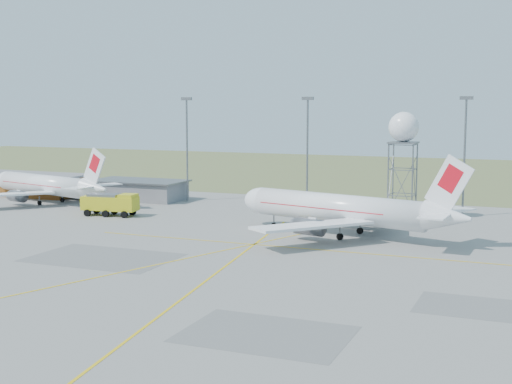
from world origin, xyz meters
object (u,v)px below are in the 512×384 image
at_px(radar_tower, 403,160).
at_px(baggage_tug, 126,205).
at_px(airliner_main, 342,210).
at_px(airliner_far, 46,185).
at_px(fire_truck, 111,205).

bearing_deg(radar_tower, baggage_tug, -172.35).
distance_m(airliner_main, radar_tower, 19.52).
relative_size(airliner_main, airliner_far, 1.11).
relative_size(airliner_far, baggage_tug, 12.40).
bearing_deg(airliner_main, fire_truck, 10.44).
distance_m(airliner_far, fire_truck, 22.46).
relative_size(airliner_main, fire_truck, 3.67).
xyz_separation_m(airliner_main, baggage_tug, (-44.12, 11.08, -3.14)).
distance_m(airliner_main, baggage_tug, 45.60).
bearing_deg(fire_truck, baggage_tug, 98.80).
xyz_separation_m(airliner_main, fire_truck, (-41.81, 3.01, -2.02)).
relative_size(airliner_main, baggage_tug, 13.82).
relative_size(airliner_far, fire_truck, 3.29).
relative_size(radar_tower, baggage_tug, 6.73).
bearing_deg(baggage_tug, airliner_far, -176.22).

